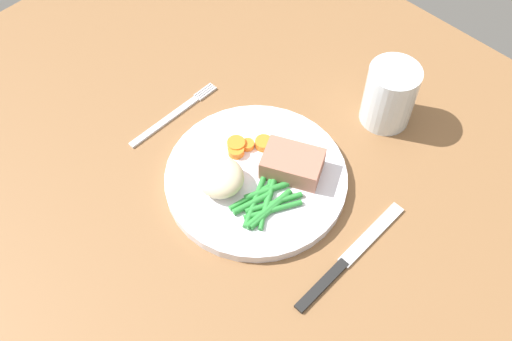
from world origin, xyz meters
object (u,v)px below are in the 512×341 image
fork (173,115)px  knife (348,258)px  meat_portion (294,165)px  water_glass (389,99)px  dinner_plate (256,178)px

fork → knife: (34.15, -0.03, -0.00)cm
meat_portion → water_glass: (2.25, 17.91, 0.95)cm
dinner_plate → fork: (-17.27, -0.26, -0.60)cm
knife → water_glass: (-11.22, 22.18, 3.96)cm
meat_portion → fork: size_ratio=0.48×
dinner_plate → knife: bearing=-1.0°
fork → water_glass: water_glass is taller
fork → dinner_plate: bearing=4.4°
knife → fork: bearing=177.0°
dinner_plate → knife: (16.89, -0.29, -0.60)cm
knife → water_glass: water_glass is taller
dinner_plate → water_glass: 22.86cm
water_glass → meat_portion: bearing=-97.2°
knife → water_glass: size_ratio=2.09×
dinner_plate → fork: bearing=-179.1°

